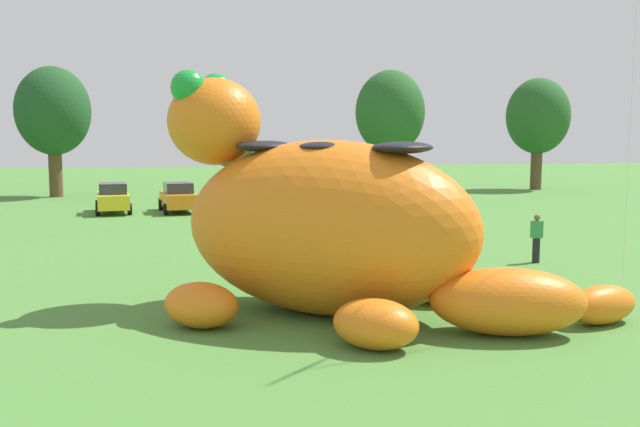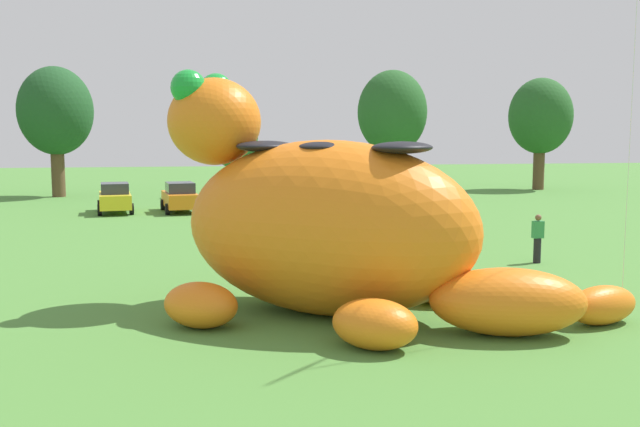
{
  "view_description": "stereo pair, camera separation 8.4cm",
  "coord_description": "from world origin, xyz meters",
  "px_view_note": "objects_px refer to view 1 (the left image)",
  "views": [
    {
      "loc": [
        -3.64,
        -17.56,
        4.52
      ],
      "look_at": [
        -0.36,
        0.36,
        2.42
      ],
      "focal_mm": 39.2,
      "sensor_mm": 36.0,
      "label": 1
    },
    {
      "loc": [
        -3.55,
        -17.58,
        4.52
      ],
      "look_at": [
        -0.36,
        0.36,
        2.42
      ],
      "focal_mm": 39.2,
      "sensor_mm": 36.0,
      "label": 2
    }
  ],
  "objects_px": {
    "car_orange": "(178,197)",
    "car_silver": "(231,195)",
    "car_yellow": "(113,198)",
    "spectator_near_inflatable": "(536,239)",
    "giant_inflatable_creature": "(328,225)",
    "box_truck": "(328,182)",
    "spectator_mid_field": "(400,221)"
  },
  "relations": [
    {
      "from": "car_orange",
      "to": "car_yellow",
      "type": "bearing_deg",
      "value": 176.65
    },
    {
      "from": "car_silver",
      "to": "spectator_mid_field",
      "type": "relative_size",
      "value": 2.5
    },
    {
      "from": "car_yellow",
      "to": "spectator_mid_field",
      "type": "height_order",
      "value": "car_yellow"
    },
    {
      "from": "car_silver",
      "to": "car_yellow",
      "type": "bearing_deg",
      "value": -174.18
    },
    {
      "from": "car_silver",
      "to": "spectator_mid_field",
      "type": "height_order",
      "value": "car_silver"
    },
    {
      "from": "giant_inflatable_creature",
      "to": "car_silver",
      "type": "xyz_separation_m",
      "value": [
        -1.09,
        24.85,
        -1.39
      ]
    },
    {
      "from": "car_silver",
      "to": "spectator_near_inflatable",
      "type": "bearing_deg",
      "value": -63.63
    },
    {
      "from": "giant_inflatable_creature",
      "to": "box_truck",
      "type": "distance_m",
      "value": 24.79
    },
    {
      "from": "spectator_near_inflatable",
      "to": "car_orange",
      "type": "bearing_deg",
      "value": 124.43
    },
    {
      "from": "car_orange",
      "to": "box_truck",
      "type": "bearing_deg",
      "value": 2.43
    },
    {
      "from": "spectator_mid_field",
      "to": "box_truck",
      "type": "bearing_deg",
      "value": 92.06
    },
    {
      "from": "giant_inflatable_creature",
      "to": "spectator_mid_field",
      "type": "xyz_separation_m",
      "value": [
        5.21,
        11.04,
        -1.4
      ]
    },
    {
      "from": "car_orange",
      "to": "car_silver",
      "type": "relative_size",
      "value": 1.01
    },
    {
      "from": "car_yellow",
      "to": "box_truck",
      "type": "height_order",
      "value": "box_truck"
    },
    {
      "from": "giant_inflatable_creature",
      "to": "spectator_near_inflatable",
      "type": "bearing_deg",
      "value": 32.8
    },
    {
      "from": "giant_inflatable_creature",
      "to": "spectator_mid_field",
      "type": "distance_m",
      "value": 12.28
    },
    {
      "from": "box_truck",
      "to": "spectator_near_inflatable",
      "type": "bearing_deg",
      "value": -78.65
    },
    {
      "from": "giant_inflatable_creature",
      "to": "car_orange",
      "type": "distance_m",
      "value": 24.35
    },
    {
      "from": "giant_inflatable_creature",
      "to": "spectator_near_inflatable",
      "type": "height_order",
      "value": "giant_inflatable_creature"
    },
    {
      "from": "car_yellow",
      "to": "car_silver",
      "type": "xyz_separation_m",
      "value": [
        6.71,
        0.68,
        0.0
      ]
    },
    {
      "from": "box_truck",
      "to": "car_yellow",
      "type": "bearing_deg",
      "value": -179.25
    },
    {
      "from": "car_yellow",
      "to": "car_silver",
      "type": "bearing_deg",
      "value": 5.82
    },
    {
      "from": "giant_inflatable_creature",
      "to": "spectator_mid_field",
      "type": "bearing_deg",
      "value": 64.75
    },
    {
      "from": "car_yellow",
      "to": "spectator_near_inflatable",
      "type": "relative_size",
      "value": 2.5
    },
    {
      "from": "box_truck",
      "to": "giant_inflatable_creature",
      "type": "bearing_deg",
      "value": -101.0
    },
    {
      "from": "spectator_near_inflatable",
      "to": "spectator_mid_field",
      "type": "xyz_separation_m",
      "value": [
        -3.3,
        5.55,
        0.0
      ]
    },
    {
      "from": "car_yellow",
      "to": "spectator_near_inflatable",
      "type": "height_order",
      "value": "car_yellow"
    },
    {
      "from": "box_truck",
      "to": "spectator_mid_field",
      "type": "relative_size",
      "value": 3.76
    },
    {
      "from": "car_orange",
      "to": "car_silver",
      "type": "height_order",
      "value": "same"
    },
    {
      "from": "car_yellow",
      "to": "spectator_near_inflatable",
      "type": "bearing_deg",
      "value": -48.87
    },
    {
      "from": "car_yellow",
      "to": "box_truck",
      "type": "bearing_deg",
      "value": 0.75
    },
    {
      "from": "spectator_near_inflatable",
      "to": "box_truck",
      "type": "bearing_deg",
      "value": 101.35
    }
  ]
}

